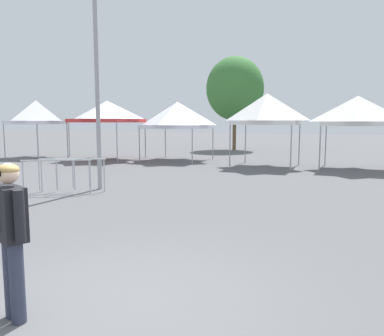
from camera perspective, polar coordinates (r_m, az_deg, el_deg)
The scene contains 12 objects.
ground_plane at distance 5.08m, azimuth -10.57°, elevation -19.10°, with size 140.00×140.00×0.00m, color #5B5B5E.
canopy_tent_behind_left at distance 25.69m, azimuth -22.35°, elevation 7.76°, with size 2.82×2.82×3.55m.
canopy_tent_behind_center at distance 22.95m, azimuth -12.62°, elevation 8.26°, with size 3.57×3.57×3.44m.
canopy_tent_far_right at distance 21.91m, azimuth -2.21°, elevation 7.93°, with size 3.39×3.39×3.35m.
canopy_tent_behind_right at distance 19.12m, azimuth 11.18°, elevation 8.67°, with size 3.02×3.02×3.60m.
canopy_tent_right_of_center at distance 19.22m, azimuth 23.60°, elevation 7.86°, with size 3.06×3.06×3.41m.
person_foreground at distance 4.66m, azimuth -25.53°, elevation -8.47°, with size 0.61×0.38×1.78m.
light_pole_opposite_side at distance 13.18m, azimuth -14.31°, elevation 19.78°, with size 0.36×0.36×9.24m.
tree_behind_tents_center at distance 30.53m, azimuth 6.47°, elevation 11.76°, with size 4.50×4.50×7.29m.
crowd_barrier_mid_lot at distance 12.62m, azimuth -17.49°, elevation -0.05°, with size 1.94×0.89×1.08m.
crowd_barrier_by_lift at distance 12.37m, azimuth -19.67°, elevation -0.27°, with size 1.83×1.11×1.08m.
traffic_cone_lot_center at distance 10.77m, azimuth -24.93°, elevation -4.20°, with size 0.32×0.32×0.52m, color orange.
Camera 1 is at (2.60, -3.75, 2.22)m, focal length 35.50 mm.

